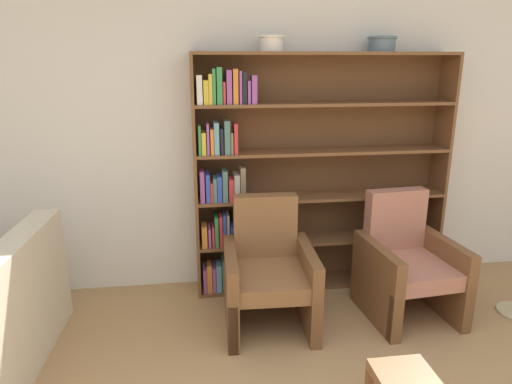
{
  "coord_description": "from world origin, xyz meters",
  "views": [
    {
      "loc": [
        -0.73,
        -1.23,
        1.9
      ],
      "look_at": [
        -0.27,
        2.04,
        0.95
      ],
      "focal_mm": 32.0,
      "sensor_mm": 36.0,
      "label": 1
    }
  ],
  "objects_px": {
    "bowl_slate": "(272,42)",
    "armchair_leather": "(269,273)",
    "bowl_olive": "(382,43)",
    "armchair_cushioned": "(407,264)",
    "bookshelf": "(296,178)",
    "footstool": "(405,384)"
  },
  "relations": [
    {
      "from": "bowl_slate",
      "to": "armchair_leather",
      "type": "height_order",
      "value": "bowl_slate"
    },
    {
      "from": "bowl_olive",
      "to": "armchair_cushioned",
      "type": "xyz_separation_m",
      "value": [
        0.09,
        -0.56,
        -1.64
      ]
    },
    {
      "from": "bowl_slate",
      "to": "bowl_olive",
      "type": "bearing_deg",
      "value": 0.0
    },
    {
      "from": "bowl_olive",
      "to": "footstool",
      "type": "height_order",
      "value": "bowl_olive"
    },
    {
      "from": "bookshelf",
      "to": "footstool",
      "type": "height_order",
      "value": "bookshelf"
    },
    {
      "from": "bookshelf",
      "to": "bowl_olive",
      "type": "distance_m",
      "value": 1.26
    },
    {
      "from": "bowl_olive",
      "to": "armchair_leather",
      "type": "xyz_separation_m",
      "value": [
        -0.98,
        -0.56,
        -1.64
      ]
    },
    {
      "from": "bowl_slate",
      "to": "bowl_olive",
      "type": "distance_m",
      "value": 0.88
    },
    {
      "from": "bowl_slate",
      "to": "bowl_olive",
      "type": "xyz_separation_m",
      "value": [
        0.88,
        0.0,
        -0.0
      ]
    },
    {
      "from": "armchair_cushioned",
      "to": "bookshelf",
      "type": "bearing_deg",
      "value": -42.75
    },
    {
      "from": "bookshelf",
      "to": "bowl_slate",
      "type": "distance_m",
      "value": 1.1
    },
    {
      "from": "bookshelf",
      "to": "bowl_olive",
      "type": "xyz_separation_m",
      "value": [
        0.66,
        -0.02,
        1.07
      ]
    },
    {
      "from": "armchair_leather",
      "to": "armchair_cushioned",
      "type": "relative_size",
      "value": 1.0
    },
    {
      "from": "bowl_olive",
      "to": "footstool",
      "type": "relative_size",
      "value": 0.73
    },
    {
      "from": "bowl_slate",
      "to": "armchair_cushioned",
      "type": "bearing_deg",
      "value": -30.09
    },
    {
      "from": "armchair_leather",
      "to": "bowl_olive",
      "type": "bearing_deg",
      "value": -148.03
    },
    {
      "from": "armchair_leather",
      "to": "footstool",
      "type": "xyz_separation_m",
      "value": [
        0.56,
        -1.1,
        -0.16
      ]
    },
    {
      "from": "armchair_cushioned",
      "to": "bowl_slate",
      "type": "bearing_deg",
      "value": -35.05
    },
    {
      "from": "bowl_olive",
      "to": "footstool",
      "type": "bearing_deg",
      "value": -104.39
    },
    {
      "from": "bookshelf",
      "to": "armchair_leather",
      "type": "distance_m",
      "value": 0.87
    },
    {
      "from": "bookshelf",
      "to": "armchair_cushioned",
      "type": "bearing_deg",
      "value": -37.78
    },
    {
      "from": "bowl_slate",
      "to": "armchair_leather",
      "type": "distance_m",
      "value": 1.73
    }
  ]
}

